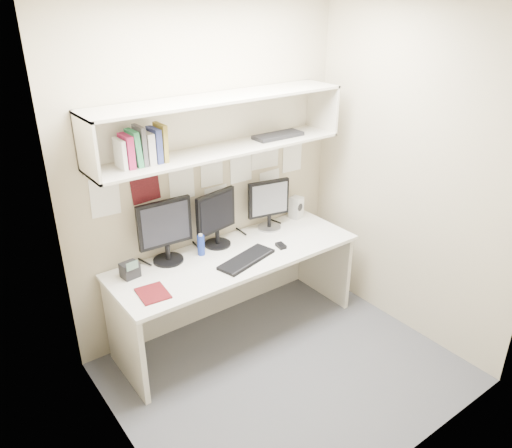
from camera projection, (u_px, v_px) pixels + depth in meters
floor at (287, 372)px, 3.74m from camera, size 2.40×2.00×0.01m
wall_back at (209, 173)px, 3.91m from camera, size 2.40×0.02×2.60m
wall_front at (423, 280)px, 2.46m from camera, size 2.40×0.02×2.60m
wall_left at (112, 271)px, 2.54m from camera, size 0.02×2.00×2.60m
wall_right at (411, 176)px, 3.84m from camera, size 0.02×2.00×2.60m
desk at (237, 293)px, 4.05m from camera, size 2.00×0.70×0.73m
overhead_hutch at (217, 123)px, 3.63m from camera, size 2.00×0.38×0.40m
pinned_papers at (210, 179)px, 3.93m from camera, size 1.92×0.01×0.48m
monitor_left at (165, 229)px, 3.69m from camera, size 0.42×0.23×0.49m
monitor_center at (216, 217)px, 3.94m from camera, size 0.39×0.21×0.45m
monitor_right at (269, 202)px, 4.23m from camera, size 0.37×0.20×0.43m
keyboard at (246, 259)px, 3.79m from camera, size 0.52×0.29×0.02m
mouse at (281, 246)px, 3.99m from camera, size 0.07×0.10×0.03m
speaker at (296, 208)px, 4.48m from camera, size 0.12×0.13×0.20m
blue_bottle at (201, 245)px, 3.85m from camera, size 0.06×0.06×0.18m
maroon_notebook at (153, 293)px, 3.38m from camera, size 0.21×0.25×0.01m
desk_phone at (130, 270)px, 3.56m from camera, size 0.13×0.12×0.15m
book_stack at (142, 147)px, 3.30m from camera, size 0.32×0.16×0.26m
hutch_tray at (278, 136)px, 3.95m from camera, size 0.42×0.16×0.03m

